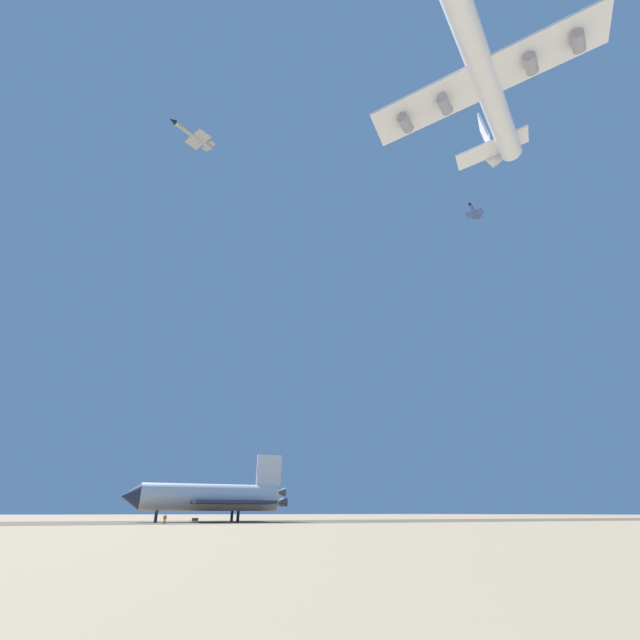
# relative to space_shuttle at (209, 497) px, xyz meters

# --- Properties ---
(ground_plane) EXTENTS (1200.00, 1200.00, 0.00)m
(ground_plane) POSITION_rel_space_shuttle_xyz_m (-5.90, 3.50, -5.35)
(ground_plane) COLOR tan
(runway_strip) EXTENTS (441.72, 107.46, 0.02)m
(runway_strip) POSITION_rel_space_shuttle_xyz_m (-0.53, 0.08, -5.34)
(runway_strip) COLOR brown
(runway_strip) RESTS_ON ground
(space_shuttle) EXTENTS (38.80, 26.36, 15.80)m
(space_shuttle) POSITION_rel_space_shuttle_xyz_m (0.00, 0.00, 0.00)
(space_shuttle) COLOR white
(space_shuttle) RESTS_ON ground
(carrier_jet) EXTENTS (67.05, 55.48, 21.36)m
(carrier_jet) POSITION_rel_space_shuttle_xyz_m (-42.70, 64.18, 101.38)
(carrier_jet) COLOR white
(chase_jet_lead) EXTENTS (14.86, 9.62, 4.00)m
(chase_jet_lead) POSITION_rel_space_shuttle_xyz_m (-117.93, -1.47, 130.70)
(chase_jet_lead) COLOR #38478C
(chase_jet_left_wing) EXTENTS (15.18, 9.02, 4.00)m
(chase_jet_left_wing) POSITION_rel_space_shuttle_xyz_m (16.98, 5.04, 102.63)
(chase_jet_left_wing) COLOR #999EA3
(ground_crew_near_nose) EXTENTS (0.60, 0.39, 1.73)m
(ground_crew_near_nose) POSITION_rel_space_shuttle_xyz_m (13.10, 15.91, -4.41)
(ground_crew_near_nose) COLOR orange
(ground_crew_near_nose) RESTS_ON ground
(ground_support_crate) EXTENTS (1.86, 1.58, 0.73)m
(ground_support_crate) POSITION_rel_space_shuttle_xyz_m (-1.97, -17.17, -4.98)
(ground_support_crate) COLOR #4C4C51
(ground_support_crate) RESTS_ON ground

